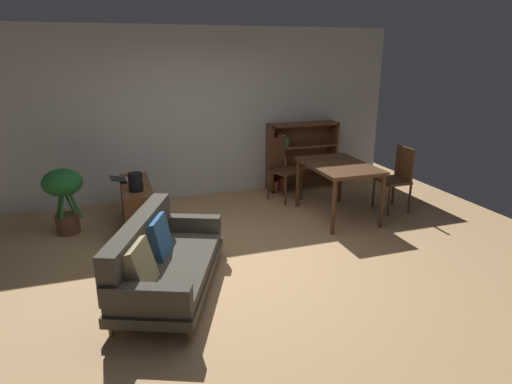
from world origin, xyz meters
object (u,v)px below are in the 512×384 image
Objects in this scene: dining_table at (339,170)px; open_laptop at (128,179)px; bookshelf at (297,156)px; media_console at (137,206)px; dining_chair_near at (282,166)px; potted_floor_plant at (63,191)px; fabric_couch at (161,259)px; desk_speaker at (136,182)px; dining_chair_far at (398,175)px.

open_laptop is at bearing 164.57° from dining_table.
media_console is at bearing -160.93° from bookshelf.
dining_chair_near is at bearing -134.56° from bookshelf.
potted_floor_plant is at bearing -167.52° from open_laptop.
desk_speaker is (-0.10, 1.57, 0.38)m from fabric_couch.
bookshelf is at bearing 23.99° from desk_speaker.
dining_table is at bearing -9.30° from potted_floor_plant.
open_laptop is 2.97m from dining_table.
bookshelf reaches higher than potted_floor_plant.
desk_speaker is at bearing -92.06° from media_console.
media_console is 0.96m from potted_floor_plant.
desk_speaker is 3.10m from bookshelf.
dining_table is at bearing -65.18° from dining_chair_near.
open_laptop is at bearing 97.30° from desk_speaker.
potted_floor_plant reaches higher than fabric_couch.
dining_chair_far is at bearing 19.21° from fabric_couch.
desk_speaker is 0.24× the size of dining_chair_far.
fabric_couch reaches higher than open_laptop.
dining_chair_near is at bearing 17.83° from desk_speaker.
dining_chair_far reaches higher than fabric_couch.
potted_floor_plant is 3.84m from bookshelf.
dining_chair_near reaches higher than dining_chair_far.
dining_chair_near is at bearing 46.18° from fabric_couch.
open_laptop is 0.45× the size of dining_chair_near.
media_console is 2.86m from dining_table.
dining_table is at bearing -5.33° from desk_speaker.
open_laptop is (-0.17, 2.10, 0.28)m from fabric_couch.
desk_speaker is 3.80m from dining_chair_far.
dining_chair_far reaches higher than desk_speaker.
dining_chair_near is (2.22, 2.31, 0.22)m from fabric_couch.
media_console is at bearing -72.31° from open_laptop.
desk_speaker is 0.19× the size of bookshelf.
fabric_couch is 3.90m from dining_chair_far.
open_laptop is 0.86m from potted_floor_plant.
media_console is 2.68× the size of open_laptop.
dining_chair_far is (1.46, -1.03, -0.02)m from dining_chair_near.
open_laptop is at bearing 94.69° from fabric_couch.
desk_speaker is at bearing 93.80° from fabric_couch.
desk_speaker is (-0.01, -0.28, 0.42)m from media_console.
bookshelf is (2.83, 1.26, -0.15)m from desk_speaker.
bookshelf is (-0.96, 1.54, 0.03)m from dining_chair_far.
media_console is at bearing 171.44° from dining_chair_far.
open_laptop is 3.94m from dining_chair_far.
open_laptop is at bearing -165.86° from bookshelf.
potted_floor_plant reaches higher than media_console.
desk_speaker is 0.98m from potted_floor_plant.
fabric_couch reaches higher than media_console.
open_laptop is 0.36× the size of dining_table.
bookshelf is at bearing 46.05° from fabric_couch.
dining_chair_near reaches higher than potted_floor_plant.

